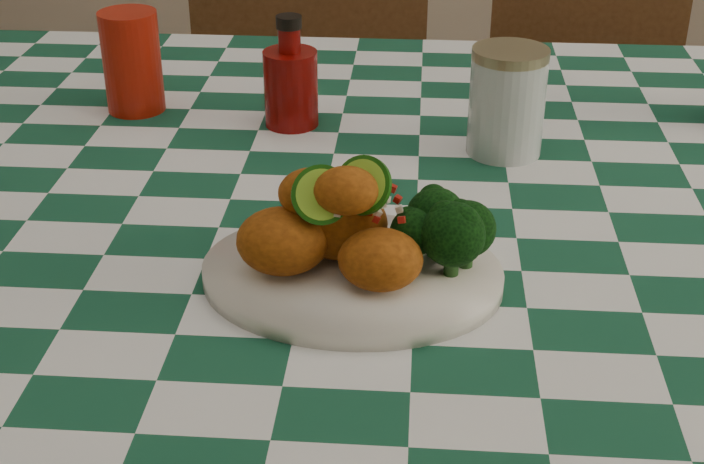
# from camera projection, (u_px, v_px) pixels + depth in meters

# --- Properties ---
(dining_table) EXTENTS (1.66, 1.06, 0.79)m
(dining_table) POSITION_uv_depth(u_px,v_px,m) (408.00, 445.00, 1.31)
(dining_table) COLOR #154B32
(dining_table) RESTS_ON ground
(plate) EXTENTS (0.29, 0.24, 0.02)m
(plate) POSITION_uv_depth(u_px,v_px,m) (352.00, 275.00, 0.92)
(plate) COLOR silver
(plate) RESTS_ON dining_table
(fried_chicken_pile) EXTENTS (0.16, 0.12, 0.10)m
(fried_chicken_pile) POSITION_uv_depth(u_px,v_px,m) (347.00, 218.00, 0.89)
(fried_chicken_pile) COLOR #AB5210
(fried_chicken_pile) RESTS_ON plate
(broccoli_side) EXTENTS (0.09, 0.09, 0.07)m
(broccoli_side) POSITION_uv_depth(u_px,v_px,m) (439.00, 231.00, 0.90)
(broccoli_side) COLOR black
(broccoli_side) RESTS_ON plate
(red_tumbler) EXTENTS (0.09, 0.09, 0.13)m
(red_tumbler) POSITION_uv_depth(u_px,v_px,m) (132.00, 62.00, 1.28)
(red_tumbler) COLOR #A11708
(red_tumbler) RESTS_ON dining_table
(ketchup_bottle) EXTENTS (0.08, 0.08, 0.14)m
(ketchup_bottle) POSITION_uv_depth(u_px,v_px,m) (290.00, 72.00, 1.23)
(ketchup_bottle) COLOR #6F0805
(ketchup_bottle) RESTS_ON dining_table
(mason_jar) EXTENTS (0.12, 0.12, 0.13)m
(mason_jar) POSITION_uv_depth(u_px,v_px,m) (507.00, 102.00, 1.16)
(mason_jar) COLOR #B2BCBA
(mason_jar) RESTS_ON dining_table
(wooden_chair_left) EXTENTS (0.50, 0.52, 1.02)m
(wooden_chair_left) POSITION_uv_depth(u_px,v_px,m) (306.00, 153.00, 1.85)
(wooden_chair_left) COLOR #472814
(wooden_chair_left) RESTS_ON ground
(wooden_chair_right) EXTENTS (0.42, 0.43, 0.82)m
(wooden_chair_right) POSITION_uv_depth(u_px,v_px,m) (571.00, 201.00, 1.91)
(wooden_chair_right) COLOR #472814
(wooden_chair_right) RESTS_ON ground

